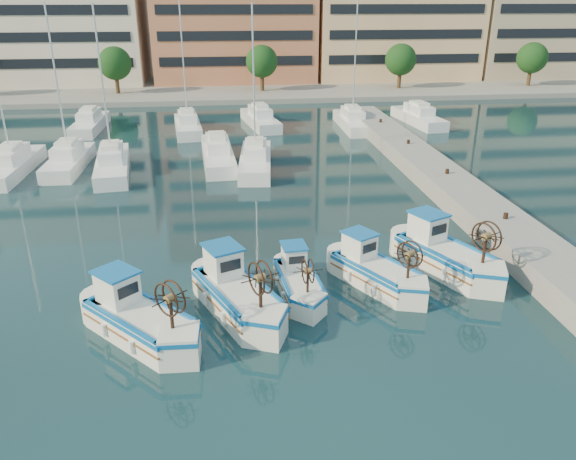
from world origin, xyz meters
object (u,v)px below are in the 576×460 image
object	(u,v)px
fishing_boat_b	(236,292)
fishing_boat_e	(444,253)
fishing_boat_d	(375,269)
fishing_boat_a	(138,317)
fishing_boat_c	(298,280)

from	to	relation	value
fishing_boat_b	fishing_boat_e	size ratio (longest dim) A/B	0.98
fishing_boat_d	fishing_boat_e	world-z (taller)	fishing_boat_e
fishing_boat_b	fishing_boat_e	bearing A→B (deg)	-8.97
fishing_boat_b	fishing_boat_a	bearing A→B (deg)	177.43
fishing_boat_c	fishing_boat_e	bearing A→B (deg)	6.74
fishing_boat_a	fishing_boat_c	size ratio (longest dim) A/B	1.20
fishing_boat_c	fishing_boat_b	bearing A→B (deg)	-162.40
fishing_boat_e	fishing_boat_b	bearing A→B (deg)	169.73
fishing_boat_a	fishing_boat_b	world-z (taller)	fishing_boat_b
fishing_boat_b	fishing_boat_d	xyz separation A→B (m)	(6.14, 1.55, -0.10)
fishing_boat_c	fishing_boat_e	size ratio (longest dim) A/B	0.75
fishing_boat_c	fishing_boat_d	bearing A→B (deg)	2.39
fishing_boat_a	fishing_boat_b	xyz separation A→B (m)	(3.71, 1.43, 0.02)
fishing_boat_c	fishing_boat_d	xyz separation A→B (m)	(3.46, 0.44, 0.09)
fishing_boat_b	fishing_boat_e	xyz separation A→B (m)	(9.70, 2.54, 0.02)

